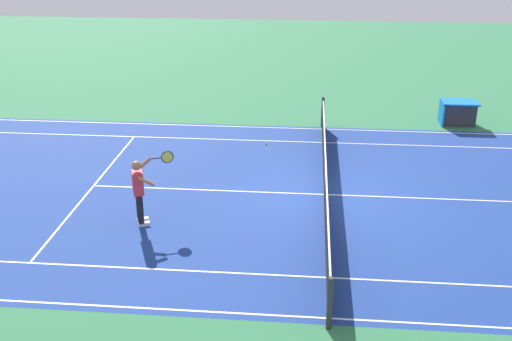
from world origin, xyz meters
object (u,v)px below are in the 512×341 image
(tennis_net, at_px, (325,178))
(tennis_ball, at_px, (266,144))
(tennis_player_near, at_px, (140,189))
(equipment_cart_tarped, at_px, (458,113))

(tennis_net, height_order, tennis_ball, tennis_net)
(tennis_ball, bearing_deg, tennis_net, 116.40)
(tennis_net, relative_size, tennis_player_near, 6.89)
(tennis_net, relative_size, equipment_cart_tarped, 9.36)
(tennis_net, bearing_deg, tennis_player_near, 25.06)
(tennis_player_near, bearing_deg, equipment_cart_tarped, -137.25)
(tennis_ball, relative_size, equipment_cart_tarped, 0.05)
(tennis_net, bearing_deg, tennis_ball, -63.60)
(equipment_cart_tarped, bearing_deg, tennis_ball, 22.46)
(tennis_ball, bearing_deg, tennis_player_near, 65.98)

